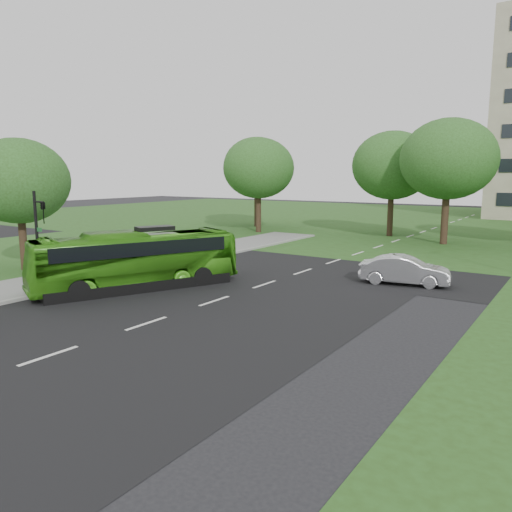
% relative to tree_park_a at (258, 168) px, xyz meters
% --- Properties ---
extents(ground, '(160.00, 160.00, 0.00)m').
position_rel_tree_park_a_xyz_m(ground, '(13.04, -25.06, -6.03)').
color(ground, black).
rests_on(ground, ground).
extents(street_surfaces, '(120.00, 120.00, 0.15)m').
position_rel_tree_park_a_xyz_m(street_surfaces, '(12.66, -2.31, -6.00)').
color(street_surfaces, black).
rests_on(street_surfaces, ground).
extents(tree_park_a, '(6.69, 6.69, 8.89)m').
position_rel_tree_park_a_xyz_m(tree_park_a, '(0.00, 0.00, 0.00)').
color(tree_park_a, black).
rests_on(tree_park_a, ground).
extents(tree_park_b, '(7.04, 7.04, 9.23)m').
position_rel_tree_park_a_xyz_m(tree_park_b, '(11.42, 4.07, 0.20)').
color(tree_park_b, black).
rests_on(tree_park_b, ground).
extents(tree_park_c, '(7.33, 7.33, 9.74)m').
position_rel_tree_park_a_xyz_m(tree_park_c, '(16.78, 1.24, 0.58)').
color(tree_park_c, black).
rests_on(tree_park_c, ground).
extents(tree_park_f, '(6.98, 6.98, 9.32)m').
position_rel_tree_park_a_xyz_m(tree_park_f, '(-3.12, 4.37, 0.30)').
color(tree_park_f, black).
rests_on(tree_park_f, ground).
extents(tree_side_near, '(5.63, 5.63, 7.48)m').
position_rel_tree_park_a_xyz_m(tree_side_near, '(-0.62, -23.45, -0.96)').
color(tree_side_near, black).
rests_on(tree_side_near, ground).
extents(bus, '(6.21, 9.97, 2.76)m').
position_rel_tree_park_a_xyz_m(bus, '(8.32, -23.12, -4.65)').
color(bus, '#3C9219').
rests_on(bus, ground).
extents(sedan, '(4.58, 2.37, 1.44)m').
position_rel_tree_park_a_xyz_m(sedan, '(18.79, -15.06, -5.31)').
color(sedan, silver).
rests_on(sedan, ground).
extents(traffic_light, '(0.76, 0.19, 4.73)m').
position_rel_tree_park_a_xyz_m(traffic_light, '(5.99, -26.63, -3.25)').
color(traffic_light, black).
rests_on(traffic_light, ground).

